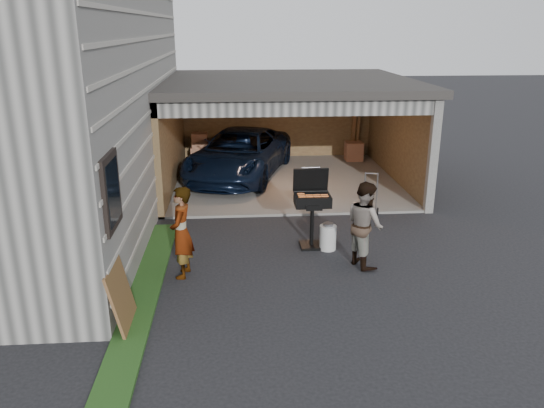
{
  "coord_description": "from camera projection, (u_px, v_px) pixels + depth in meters",
  "views": [
    {
      "loc": [
        -0.7,
        -8.16,
        4.24
      ],
      "look_at": [
        -0.04,
        1.02,
        1.15
      ],
      "focal_mm": 35.0,
      "sensor_mm": 36.0,
      "label": 1
    }
  ],
  "objects": [
    {
      "name": "plywood_panel",
      "position": [
        121.0,
        297.0,
        7.72
      ],
      "size": [
        0.25,
        0.9,
        1.0
      ],
      "primitive_type": "cube",
      "rotation": [
        0.0,
        -0.21,
        0.0
      ],
      "color": "brown",
      "rests_on": "ground"
    },
    {
      "name": "man",
      "position": [
        365.0,
        224.0,
        9.69
      ],
      "size": [
        0.83,
        0.94,
        1.61
      ],
      "primitive_type": "imported",
      "rotation": [
        0.0,
        0.0,
        1.9
      ],
      "color": "#422A1A",
      "rests_on": "ground"
    },
    {
      "name": "woman",
      "position": [
        181.0,
        233.0,
        9.24
      ],
      "size": [
        0.47,
        0.65,
        1.65
      ],
      "primitive_type": "imported",
      "rotation": [
        0.0,
        0.0,
        -1.71
      ],
      "color": "#A4B4CE",
      "rests_on": "ground"
    },
    {
      "name": "hand_truck",
      "position": [
        370.0,
        207.0,
        12.49
      ],
      "size": [
        0.45,
        0.39,
        1.03
      ],
      "rotation": [
        0.0,
        0.0,
        -0.25
      ],
      "color": "gray",
      "rests_on": "ground"
    },
    {
      "name": "ground",
      "position": [
        278.0,
        286.0,
        9.11
      ],
      "size": [
        80.0,
        80.0,
        0.0
      ],
      "primitive_type": "plane",
      "color": "black",
      "rests_on": "ground"
    },
    {
      "name": "groundcover_strip",
      "position": [
        136.0,
        320.0,
        8.0
      ],
      "size": [
        0.5,
        8.0,
        0.06
      ],
      "primitive_type": "cube",
      "color": "#193814",
      "rests_on": "ground"
    },
    {
      "name": "bbq_grill",
      "position": [
        312.0,
        202.0,
        10.48
      ],
      "size": [
        0.7,
        0.62,
        1.57
      ],
      "color": "black",
      "rests_on": "ground"
    },
    {
      "name": "minivan",
      "position": [
        239.0,
        156.0,
        15.38
      ],
      "size": [
        3.58,
        5.3,
        1.35
      ],
      "primitive_type": "imported",
      "rotation": [
        0.0,
        0.0,
        -0.3
      ],
      "color": "black",
      "rests_on": "ground"
    },
    {
      "name": "garage",
      "position": [
        285.0,
        115.0,
        14.99
      ],
      "size": [
        6.8,
        6.3,
        2.9
      ],
      "color": "#605E59",
      "rests_on": "ground"
    },
    {
      "name": "propane_tank",
      "position": [
        328.0,
        238.0,
        10.54
      ],
      "size": [
        0.39,
        0.39,
        0.5
      ],
      "primitive_type": "cylinder",
      "rotation": [
        0.0,
        0.0,
        -0.21
      ],
      "color": "silver",
      "rests_on": "ground"
    }
  ]
}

